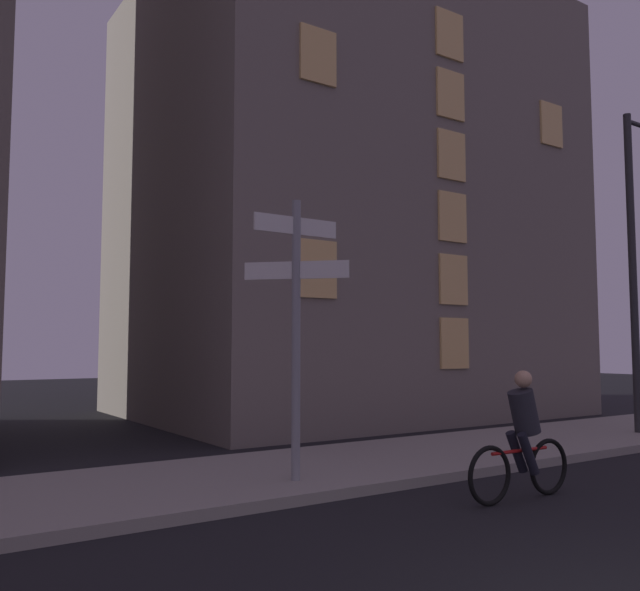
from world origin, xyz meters
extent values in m
cube|color=gray|center=(0.00, 6.58, 0.07)|extent=(40.00, 3.20, 0.14)
cylinder|color=gray|center=(0.23, 5.76, 2.03)|extent=(0.12, 0.12, 3.78)
cube|color=white|center=(0.23, 5.76, 3.57)|extent=(1.31, 0.03, 0.24)
cube|color=white|center=(0.23, 5.76, 2.96)|extent=(1.06, 1.06, 0.24)
cylinder|color=#2D2D30|center=(8.75, 5.98, 3.53)|extent=(0.16, 0.16, 6.79)
cylinder|color=#2D2D30|center=(9.21, 5.98, 6.78)|extent=(0.93, 0.10, 0.10)
torus|color=black|center=(1.73, 3.74, 0.36)|extent=(0.72, 0.07, 0.72)
torus|color=black|center=(2.83, 3.73, 0.36)|extent=(0.72, 0.07, 0.72)
cylinder|color=red|center=(2.28, 3.74, 0.61)|extent=(1.00, 0.05, 0.04)
cylinder|color=#26262D|center=(2.38, 3.74, 1.08)|extent=(0.45, 0.32, 0.61)
sphere|color=tan|center=(2.38, 3.74, 1.50)|extent=(0.22, 0.22, 0.22)
cylinder|color=black|center=(2.33, 3.65, 0.58)|extent=(0.34, 0.12, 0.55)
cylinder|color=black|center=(2.33, 3.83, 0.58)|extent=(0.34, 0.12, 0.55)
cube|color=slate|center=(6.87, 13.93, 6.05)|extent=(11.64, 9.07, 12.10)
cube|color=#F2C672|center=(6.87, 9.37, 2.00)|extent=(0.90, 0.06, 1.20)
cube|color=#F2C672|center=(2.99, 9.37, 3.52)|extent=(0.90, 0.06, 1.20)
cube|color=#F2C672|center=(6.87, 9.37, 3.52)|extent=(0.90, 0.06, 1.20)
cube|color=#F2C672|center=(6.87, 9.37, 5.03)|extent=(0.90, 0.06, 1.20)
cube|color=#F2C672|center=(6.87, 9.37, 6.55)|extent=(0.90, 0.06, 1.20)
cube|color=#F2C672|center=(2.99, 9.37, 8.06)|extent=(0.90, 0.06, 1.20)
cube|color=#F2C672|center=(6.87, 9.37, 8.06)|extent=(0.90, 0.06, 1.20)
cube|color=#F2C672|center=(10.75, 9.37, 8.06)|extent=(0.90, 0.06, 1.20)
cube|color=#F2C672|center=(6.87, 9.37, 9.58)|extent=(0.90, 0.06, 1.20)
camera|label=1|loc=(-4.45, -1.82, 1.90)|focal=36.86mm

